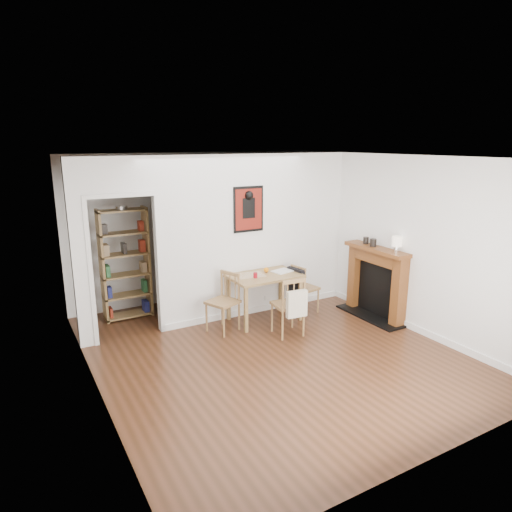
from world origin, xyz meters
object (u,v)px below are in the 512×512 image
chair_left (223,303)px  bookshelf (125,265)px  chair_right (304,288)px  red_glass (255,275)px  notebook (282,271)px  orange_fruit (266,270)px  chair_front (288,305)px  fireplace (377,280)px  ceramic_jar_a (373,243)px  mantel_lamp (397,242)px  ceramic_jar_b (366,240)px  dining_table (265,280)px

chair_left → bookshelf: 1.73m
chair_right → red_glass: size_ratio=9.87×
chair_right → notebook: chair_right is taller
bookshelf → orange_fruit: (1.96, -1.10, -0.09)m
chair_left → chair_front: chair_front is taller
fireplace → chair_right: bearing=142.7°
orange_fruit → ceramic_jar_a: size_ratio=0.65×
notebook → mantel_lamp: 1.82m
chair_left → chair_right: bearing=1.0°
chair_left → chair_right: chair_left is taller
notebook → mantel_lamp: (1.32, -1.12, 0.55)m
red_glass → chair_front: bearing=-69.0°
chair_right → bookshelf: bookshelf is taller
chair_right → ceramic_jar_b: size_ratio=7.40×
fireplace → red_glass: fireplace is taller
notebook → ceramic_jar_b: ceramic_jar_b is taller
chair_left → ceramic_jar_a: 2.57m
ceramic_jar_a → fireplace: bearing=-54.8°
dining_table → fireplace: fireplace is taller
orange_fruit → chair_left: bearing=-168.6°
fireplace → mantel_lamp: mantel_lamp is taller
bookshelf → ceramic_jar_b: bookshelf is taller
red_glass → fireplace: bearing=-19.9°
chair_right → orange_fruit: (-0.64, 0.15, 0.37)m
mantel_lamp → chair_left: bearing=156.6°
mantel_lamp → ceramic_jar_a: (-0.05, 0.44, -0.09)m
chair_left → notebook: 1.15m
chair_right → orange_fruit: orange_fruit is taller
orange_fruit → ceramic_jar_b: (1.55, -0.57, 0.42)m
chair_right → ceramic_jar_a: ceramic_jar_a is taller
dining_table → chair_front: (0.02, -0.65, -0.21)m
bookshelf → mantel_lamp: bearing=-33.3°
bookshelf → mantel_lamp: 4.23m
red_glass → orange_fruit: size_ratio=1.04×
red_glass → mantel_lamp: 2.20m
chair_left → orange_fruit: chair_left is taller
orange_fruit → chair_right: bearing=-13.0°
dining_table → chair_front: size_ratio=1.23×
bookshelf → dining_table: bearing=-32.9°
bookshelf → red_glass: bearing=-37.6°
mantel_lamp → ceramic_jar_b: bearing=91.2°
chair_front → red_glass: chair_front is taller
chair_right → chair_front: 0.95m
bookshelf → notebook: bearing=-28.4°
red_glass → ceramic_jar_a: 1.96m
notebook → fireplace: bearing=-29.8°
notebook → red_glass: bearing=-171.5°
red_glass → orange_fruit: bearing=30.6°
dining_table → mantel_lamp: 2.10m
chair_front → dining_table: bearing=91.6°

